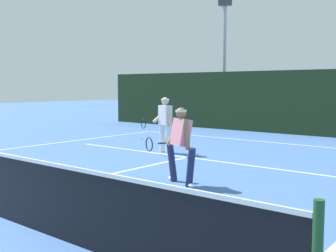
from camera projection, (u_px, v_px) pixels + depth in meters
The scene contains 8 objects.
court_line_baseline_far at pixel (260, 141), 15.38m from camera, with size 10.84×0.10×0.01m, color white.
court_line_service at pixel (187, 157), 11.94m from camera, with size 8.84×0.10×0.01m, color white.
court_line_centre at pixel (109, 175), 9.60m from camera, with size 0.10×6.40×0.01m, color white.
player_near at pixel (180, 142), 8.63m from camera, with size 1.09×0.82×1.59m.
player_far at pixel (165, 122), 12.73m from camera, with size 0.98×0.90×1.68m.
tennis_ball at pixel (141, 138), 16.06m from camera, with size 0.07×0.07×0.07m, color #D1E033.
back_fence_windscreen at pixel (293, 102), 17.52m from camera, with size 20.69×0.12×2.68m, color #1E311A.
light_pole at pixel (225, 47), 21.47m from camera, with size 0.55×0.44×6.44m.
Camera 1 is at (7.02, -3.28, 2.01)m, focal length 45.02 mm.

